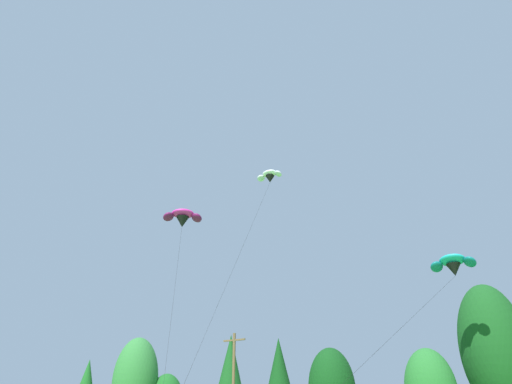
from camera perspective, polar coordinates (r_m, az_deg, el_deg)
name	(u,v)px	position (r m, az deg, el deg)	size (l,w,h in m)	color
treeline_tree_b	(135,381)	(59.27, -14.52, -21.45)	(5.13, 5.13, 12.32)	#472D19
treeline_tree_d	(230,377)	(55.54, -3.17, -21.63)	(4.30, 4.30, 12.28)	#472D19
treeline_tree_e	(279,380)	(52.95, 2.85, -21.91)	(4.13, 4.13, 11.50)	#472D19
treeline_tree_h	(494,349)	(47.80, 27.05, -16.72)	(5.74, 5.74, 14.58)	#472D19
parafoil_kite_high_white	(270,176)	(47.69, 1.67, 1.92)	(2.93, 14.80, 24.71)	white
parafoil_kite_mid_teal	(453,264)	(42.69, 22.89, -8.13)	(9.19, 21.34, 14.20)	teal
parafoil_kite_far_magenta	(183,218)	(44.68, -8.94, -3.10)	(8.29, 10.64, 19.69)	#D12893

